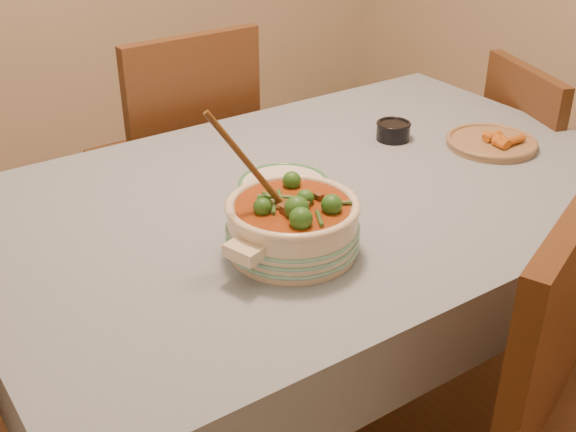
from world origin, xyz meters
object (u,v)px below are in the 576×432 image
object	(u,v)px
dining_table	(319,220)
chair_far	(182,153)
fried_plate	(492,141)
chair_right	(539,176)
condiment_bowl	(393,130)
stew_casserole	(292,221)
white_plate	(284,185)

from	to	relation	value
dining_table	chair_far	size ratio (longest dim) A/B	1.70
fried_plate	chair_far	world-z (taller)	chair_far
chair_right	condiment_bowl	bearing A→B (deg)	102.29
stew_casserole	fried_plate	distance (m)	0.78
dining_table	fried_plate	world-z (taller)	fried_plate
chair_right	chair_far	bearing A→B (deg)	71.79
stew_casserole	condiment_bowl	xyz separation A→B (m)	(0.58, 0.33, -0.04)
condiment_bowl	chair_far	xyz separation A→B (m)	(-0.35, 0.66, -0.23)
dining_table	chair_right	bearing A→B (deg)	3.50
dining_table	condiment_bowl	bearing A→B (deg)	20.24
chair_far	dining_table	bearing A→B (deg)	88.65
chair_far	stew_casserole	bearing A→B (deg)	76.17
condiment_bowl	chair_right	size ratio (longest dim) A/B	0.13
dining_table	condiment_bowl	distance (m)	0.40
condiment_bowl	fried_plate	distance (m)	0.27
white_plate	fried_plate	world-z (taller)	fried_plate
stew_casserole	condiment_bowl	distance (m)	0.67
chair_far	chair_right	size ratio (longest dim) A/B	1.12
white_plate	chair_right	xyz separation A→B (m)	(1.04, 0.01, -0.27)
fried_plate	chair_right	world-z (taller)	chair_right
dining_table	stew_casserole	xyz separation A→B (m)	(-0.22, -0.20, 0.16)
condiment_bowl	stew_casserole	bearing A→B (deg)	-150.01
dining_table	condiment_bowl	world-z (taller)	condiment_bowl
white_plate	fried_plate	size ratio (longest dim) A/B	1.07
white_plate	chair_far	size ratio (longest dim) A/B	0.27
stew_casserole	chair_far	distance (m)	1.05
chair_far	chair_right	xyz separation A→B (m)	(0.96, -0.73, -0.06)
stew_casserole	white_plate	world-z (taller)	stew_casserole
condiment_bowl	fried_plate	bearing A→B (deg)	-45.25
stew_casserole	white_plate	distance (m)	0.30
stew_casserole	dining_table	bearing A→B (deg)	42.36
dining_table	stew_casserole	size ratio (longest dim) A/B	4.75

